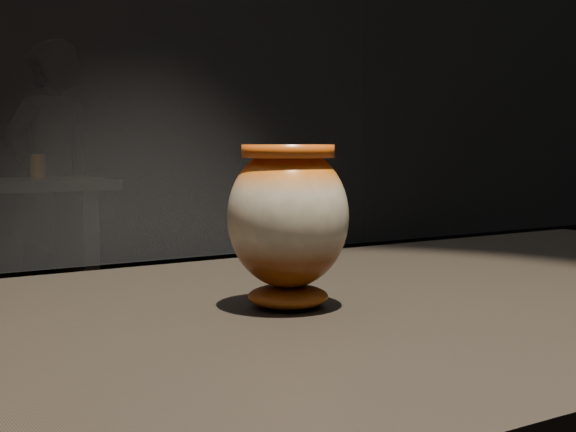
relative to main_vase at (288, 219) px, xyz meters
name	(u,v)px	position (x,y,z in m)	size (l,w,h in m)	color
main_vase	(288,219)	(0.00, 0.00, 0.00)	(0.18, 0.18, 0.19)	#682C09
back_vase_right	(38,167)	(0.65, 3.45, -0.04)	(0.07, 0.07, 0.13)	#915215
visitor	(51,181)	(0.91, 4.13, -0.15)	(0.62, 0.41, 1.71)	black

